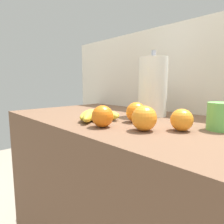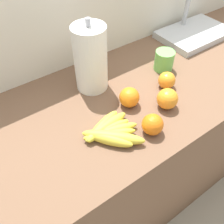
{
  "view_description": "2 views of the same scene",
  "coord_description": "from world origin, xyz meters",
  "px_view_note": "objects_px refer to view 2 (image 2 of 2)",
  "views": [
    {
      "loc": [
        0.28,
        -0.63,
        1.0
      ],
      "look_at": [
        -0.27,
        -0.11,
        0.89
      ],
      "focal_mm": 32.15,
      "sensor_mm": 36.0,
      "label": 1
    },
    {
      "loc": [
        -0.66,
        -0.57,
        1.52
      ],
      "look_at": [
        -0.31,
        -0.07,
        0.89
      ],
      "focal_mm": 39.71,
      "sensor_mm": 36.0,
      "label": 2
    }
  ],
  "objects_px": {
    "banana_bunch": "(109,132)",
    "paper_towel_roll": "(91,59)",
    "sink_basin": "(194,33)",
    "orange_center": "(129,97)",
    "orange_right": "(167,99)",
    "mug": "(164,60)",
    "orange_front": "(153,124)",
    "orange_far_right": "(167,80)"
  },
  "relations": [
    {
      "from": "banana_bunch",
      "to": "paper_towel_roll",
      "type": "height_order",
      "value": "paper_towel_roll"
    },
    {
      "from": "paper_towel_roll",
      "to": "mug",
      "type": "xyz_separation_m",
      "value": [
        0.32,
        -0.08,
        -0.09
      ]
    },
    {
      "from": "orange_center",
      "to": "orange_far_right",
      "type": "relative_size",
      "value": 1.1
    },
    {
      "from": "paper_towel_roll",
      "to": "orange_front",
      "type": "bearing_deg",
      "value": -83.98
    },
    {
      "from": "orange_far_right",
      "to": "mug",
      "type": "height_order",
      "value": "mug"
    },
    {
      "from": "orange_center",
      "to": "mug",
      "type": "distance_m",
      "value": 0.29
    },
    {
      "from": "orange_right",
      "to": "paper_towel_roll",
      "type": "relative_size",
      "value": 0.27
    },
    {
      "from": "orange_center",
      "to": "orange_right",
      "type": "bearing_deg",
      "value": -39.3
    },
    {
      "from": "orange_front",
      "to": "paper_towel_roll",
      "type": "xyz_separation_m",
      "value": [
        -0.03,
        0.33,
        0.1
      ]
    },
    {
      "from": "mug",
      "to": "orange_center",
      "type": "bearing_deg",
      "value": -160.49
    },
    {
      "from": "banana_bunch",
      "to": "orange_center",
      "type": "distance_m",
      "value": 0.17
    },
    {
      "from": "orange_center",
      "to": "paper_towel_roll",
      "type": "height_order",
      "value": "paper_towel_roll"
    },
    {
      "from": "paper_towel_roll",
      "to": "banana_bunch",
      "type": "bearing_deg",
      "value": -110.61
    },
    {
      "from": "paper_towel_roll",
      "to": "orange_right",
      "type": "bearing_deg",
      "value": -58.51
    },
    {
      "from": "orange_center",
      "to": "orange_front",
      "type": "distance_m",
      "value": 0.15
    },
    {
      "from": "orange_right",
      "to": "sink_basin",
      "type": "distance_m",
      "value": 0.58
    },
    {
      "from": "banana_bunch",
      "to": "orange_right",
      "type": "relative_size",
      "value": 2.49
    },
    {
      "from": "sink_basin",
      "to": "orange_front",
      "type": "bearing_deg",
      "value": -149.75
    },
    {
      "from": "orange_far_right",
      "to": "paper_towel_roll",
      "type": "height_order",
      "value": "paper_towel_roll"
    },
    {
      "from": "orange_right",
      "to": "orange_far_right",
      "type": "bearing_deg",
      "value": 46.52
    },
    {
      "from": "orange_front",
      "to": "sink_basin",
      "type": "distance_m",
      "value": 0.73
    },
    {
      "from": "orange_right",
      "to": "paper_towel_roll",
      "type": "height_order",
      "value": "paper_towel_roll"
    },
    {
      "from": "orange_center",
      "to": "orange_right",
      "type": "distance_m",
      "value": 0.14
    },
    {
      "from": "orange_center",
      "to": "sink_basin",
      "type": "distance_m",
      "value": 0.65
    },
    {
      "from": "paper_towel_roll",
      "to": "orange_far_right",
      "type": "bearing_deg",
      "value": -36.72
    },
    {
      "from": "sink_basin",
      "to": "mug",
      "type": "xyz_separation_m",
      "value": [
        -0.34,
        -0.12,
        0.03
      ]
    },
    {
      "from": "banana_bunch",
      "to": "orange_front",
      "type": "relative_size",
      "value": 2.66
    },
    {
      "from": "orange_right",
      "to": "sink_basin",
      "type": "bearing_deg",
      "value": 31.39
    },
    {
      "from": "orange_right",
      "to": "mug",
      "type": "xyz_separation_m",
      "value": [
        0.16,
        0.19,
        0.0
      ]
    },
    {
      "from": "orange_front",
      "to": "paper_towel_roll",
      "type": "bearing_deg",
      "value": 96.02
    },
    {
      "from": "orange_far_right",
      "to": "orange_right",
      "type": "bearing_deg",
      "value": -133.48
    },
    {
      "from": "orange_center",
      "to": "paper_towel_roll",
      "type": "relative_size",
      "value": 0.26
    },
    {
      "from": "sink_basin",
      "to": "orange_far_right",
      "type": "bearing_deg",
      "value": -152.33
    },
    {
      "from": "orange_right",
      "to": "mug",
      "type": "bearing_deg",
      "value": 49.21
    },
    {
      "from": "sink_basin",
      "to": "orange_center",
      "type": "bearing_deg",
      "value": -160.6
    },
    {
      "from": "orange_far_right",
      "to": "paper_towel_roll",
      "type": "xyz_separation_m",
      "value": [
        -0.24,
        0.18,
        0.1
      ]
    },
    {
      "from": "orange_center",
      "to": "orange_far_right",
      "type": "xyz_separation_m",
      "value": [
        0.19,
        -0.0,
        -0.0
      ]
    },
    {
      "from": "banana_bunch",
      "to": "paper_towel_roll",
      "type": "xyz_separation_m",
      "value": [
        0.1,
        0.26,
        0.11
      ]
    },
    {
      "from": "orange_front",
      "to": "orange_far_right",
      "type": "xyz_separation_m",
      "value": [
        0.21,
        0.15,
        -0.0
      ]
    },
    {
      "from": "banana_bunch",
      "to": "orange_center",
      "type": "height_order",
      "value": "orange_center"
    },
    {
      "from": "orange_right",
      "to": "sink_basin",
      "type": "height_order",
      "value": "sink_basin"
    },
    {
      "from": "banana_bunch",
      "to": "orange_center",
      "type": "relative_size",
      "value": 2.58
    }
  ]
}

